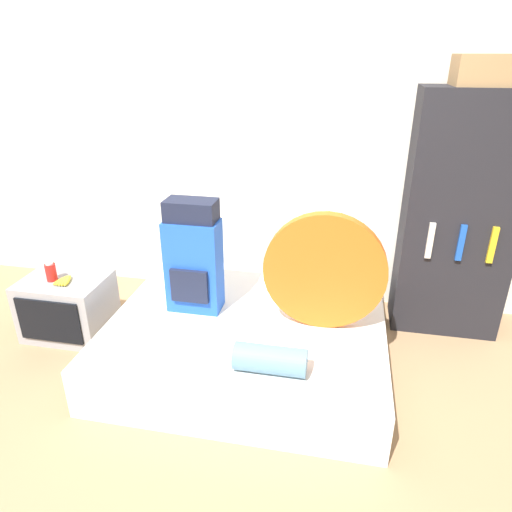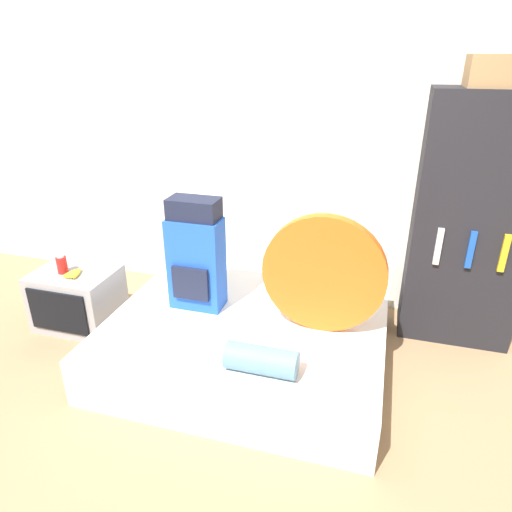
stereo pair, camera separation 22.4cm
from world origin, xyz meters
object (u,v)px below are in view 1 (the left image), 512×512
object	(u,v)px
bookshelf	(458,218)
cardboard_box	(485,70)
sleeping_roll	(270,359)
canister	(51,272)
television	(68,306)
tent_bag	(324,272)
backpack	(193,258)

from	to	relation	value
bookshelf	cardboard_box	bearing A→B (deg)	148.16
sleeping_roll	canister	xyz separation A→B (m)	(-1.69, 0.54, 0.11)
sleeping_roll	bookshelf	distance (m)	1.76
television	tent_bag	bearing A→B (deg)	-0.94
television	canister	world-z (taller)	canister
backpack	television	bearing A→B (deg)	-178.94
sleeping_roll	bookshelf	world-z (taller)	bookshelf
tent_bag	television	xyz separation A→B (m)	(-1.87, 0.03, -0.48)
tent_bag	backpack	bearing A→B (deg)	176.76
canister	cardboard_box	world-z (taller)	cardboard_box
backpack	cardboard_box	bearing A→B (deg)	21.02
television	backpack	bearing A→B (deg)	1.06
sleeping_roll	tent_bag	bearing A→B (deg)	65.52
backpack	canister	xyz separation A→B (m)	(-1.06, -0.04, -0.18)
sleeping_roll	bookshelf	xyz separation A→B (m)	(1.14, 1.25, 0.47)
tent_bag	television	distance (m)	1.93
cardboard_box	sleeping_roll	bearing A→B (deg)	-131.77
canister	tent_bag	bearing A→B (deg)	-0.14
tent_bag	canister	bearing A→B (deg)	179.86
backpack	tent_bag	world-z (taller)	backpack
sleeping_roll	television	distance (m)	1.73
television	canister	distance (m)	0.30
canister	television	bearing A→B (deg)	22.56
backpack	bookshelf	xyz separation A→B (m)	(1.76, 0.67, 0.18)
cardboard_box	canister	bearing A→B (deg)	-165.71
tent_bag	canister	size ratio (longest dim) A/B	5.34
canister	bookshelf	distance (m)	2.93
sleeping_roll	bookshelf	size ratio (longest dim) A/B	0.23
sleeping_roll	canister	bearing A→B (deg)	162.15
backpack	tent_bag	size ratio (longest dim) A/B	1.01
television	bookshelf	bearing A→B (deg)	13.91
canister	cardboard_box	size ratio (longest dim) A/B	0.40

